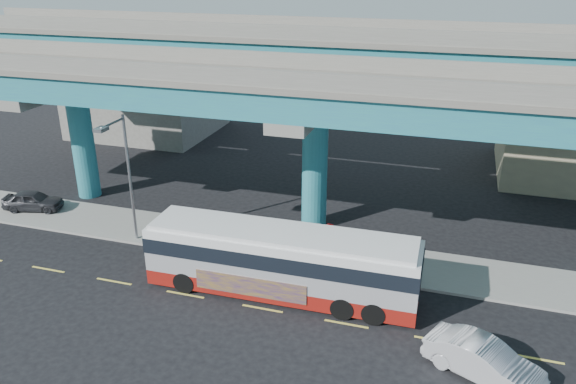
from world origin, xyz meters
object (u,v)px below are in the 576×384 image
(sedan, at_px, (484,360))
(street_lamp, at_px, (122,163))
(stop_sign, at_px, (328,236))
(transit_bus, at_px, (282,260))
(parked_car, at_px, (33,201))

(sedan, distance_m, street_lamp, 20.25)
(stop_sign, bearing_deg, transit_bus, -137.38)
(transit_bus, bearing_deg, sedan, -20.39)
(transit_bus, relative_size, stop_sign, 5.27)
(parked_car, distance_m, stop_sign, 19.85)
(street_lamp, bearing_deg, stop_sign, 3.68)
(sedan, relative_size, stop_sign, 1.94)
(transit_bus, xyz_separation_m, street_lamp, (-9.72, 2.19, 3.10))
(sedan, bearing_deg, transit_bus, 94.82)
(transit_bus, height_order, street_lamp, street_lamp)
(transit_bus, bearing_deg, parked_car, 165.78)
(stop_sign, bearing_deg, street_lamp, 164.76)
(transit_bus, distance_m, sedan, 9.94)
(sedan, distance_m, stop_sign, 9.99)
(parked_car, distance_m, street_lamp, 9.66)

